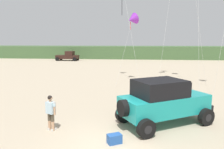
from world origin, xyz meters
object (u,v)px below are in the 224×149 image
jeep (164,101)px  distant_pickup (68,56)px  kite_yellow_diamond (132,19)px  cooler_box (114,139)px  person_watching (51,111)px

jeep → distant_pickup: bearing=114.2°
kite_yellow_diamond → cooler_box: bearing=-91.7°
person_watching → cooler_box: size_ratio=2.98×
jeep → person_watching: (-5.26, -1.36, -0.26)m
distant_pickup → cooler_box: bearing=-70.2°
distant_pickup → kite_yellow_diamond: 27.15m
jeep → kite_yellow_diamond: bearing=98.9°
jeep → kite_yellow_diamond: 12.60m
jeep → distant_pickup: 37.62m
jeep → distant_pickup: size_ratio=1.06×
jeep → person_watching: jeep is taller
distant_pickup → kite_yellow_diamond: size_ratio=0.69×
person_watching → distant_pickup: 37.09m
jeep → cooler_box: size_ratio=8.88×
distant_pickup → kite_yellow_diamond: (13.66, -22.87, 5.26)m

